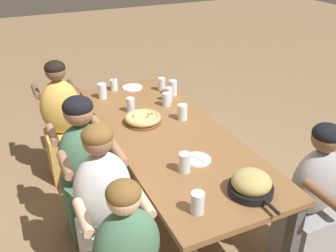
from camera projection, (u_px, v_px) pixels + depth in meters
name	position (u px, v px, depth m)	size (l,w,h in m)	color
ground_plane	(168.00, 212.00, 3.23)	(18.00, 18.00, 0.00)	#896B4C
dining_table	(168.00, 141.00, 2.90)	(2.20, 0.85, 0.79)	brown
pizza_board_main	(143.00, 119.00, 2.97)	(0.29, 0.29, 0.06)	brown
skillet_bowl	(251.00, 184.00, 2.17)	(0.39, 0.27, 0.14)	black
empty_plate_a	(132.00, 87.00, 3.63)	(0.19, 0.19, 0.02)	white
empty_plate_b	(197.00, 159.00, 2.51)	(0.18, 0.18, 0.02)	white
cocktail_glass_blue	(114.00, 85.00, 3.58)	(0.07, 0.07, 0.13)	silver
drinking_glass_a	(166.00, 100.00, 3.26)	(0.07, 0.07, 0.12)	silver
drinking_glass_b	(162.00, 84.00, 3.56)	(0.07, 0.07, 0.13)	silver
drinking_glass_c	(185.00, 163.00, 2.37)	(0.08, 0.08, 0.13)	silver
drinking_glass_d	(131.00, 106.00, 3.15)	(0.07, 0.07, 0.12)	silver
drinking_glass_e	(197.00, 204.00, 2.03)	(0.08, 0.08, 0.13)	silver
drinking_glass_f	(173.00, 89.00, 3.46)	(0.07, 0.07, 0.14)	silver
drinking_glass_g	(102.00, 92.00, 3.40)	(0.08, 0.08, 0.14)	silver
drinking_glass_h	(182.00, 113.00, 3.02)	(0.08, 0.08, 0.13)	silver
drinking_glass_i	(169.00, 95.00, 3.34)	(0.06, 0.06, 0.13)	silver
diner_near_midright	(105.00, 217.00, 2.37)	(0.51, 0.40, 1.21)	silver
diner_far_right	(311.00, 207.00, 2.51)	(0.51, 0.40, 1.14)	#99999E
diner_near_left	(63.00, 127.00, 3.48)	(0.51, 0.40, 1.17)	gold
diner_near_center	(86.00, 175.00, 2.77)	(0.51, 0.40, 1.18)	#477556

